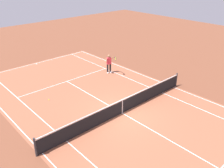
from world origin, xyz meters
TOP-DOWN VIEW (x-y plane):
  - ground_plane at (0.00, 0.00)m, footprint 60.00×60.00m
  - court_slab at (0.00, 0.00)m, footprint 24.20×11.40m
  - court_line_markings at (0.00, 0.00)m, footprint 23.85×11.05m
  - tennis_net at (0.00, 0.00)m, footprint 0.10×11.70m
  - tennis_player_near at (5.42, -3.71)m, footprint 1.19×0.75m
  - tennis_ball at (4.59, 2.61)m, footprint 0.07×0.07m

SIDE VIEW (x-z plane):
  - ground_plane at x=0.00m, z-range 0.00..0.00m
  - court_slab at x=0.00m, z-range 0.00..0.00m
  - court_line_markings at x=0.00m, z-range 0.00..0.01m
  - tennis_ball at x=4.59m, z-range 0.00..0.07m
  - tennis_net at x=0.00m, z-range -0.05..1.03m
  - tennis_player_near at x=5.42m, z-range 0.08..1.78m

